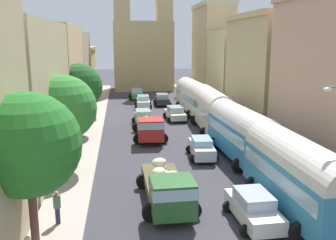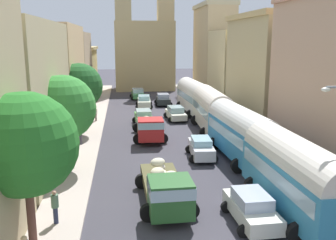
# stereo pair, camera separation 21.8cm
# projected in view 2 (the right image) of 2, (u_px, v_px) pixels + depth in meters

# --- Properties ---
(ground_plane) EXTENTS (154.00, 154.00, 0.00)m
(ground_plane) POSITION_uv_depth(u_px,v_px,m) (162.00, 126.00, 38.54)
(ground_plane) COLOR #3A3840
(sidewalk_left) EXTENTS (2.50, 70.00, 0.14)m
(sidewalk_left) POSITION_uv_depth(u_px,v_px,m) (91.00, 128.00, 37.67)
(sidewalk_left) COLOR #AEA197
(sidewalk_left) RESTS_ON ground
(sidewalk_right) EXTENTS (2.50, 70.00, 0.14)m
(sidewalk_right) POSITION_uv_depth(u_px,v_px,m) (230.00, 124.00, 39.38)
(sidewalk_right) COLOR gray
(sidewalk_right) RESTS_ON ground
(building_left_1) EXTENTS (6.00, 13.79, 10.01)m
(building_left_1) POSITION_uv_depth(u_px,v_px,m) (10.00, 97.00, 25.18)
(building_left_1) COLOR tan
(building_left_1) RESTS_ON ground
(building_left_2) EXTENTS (5.68, 13.31, 10.26)m
(building_left_2) POSITION_uv_depth(u_px,v_px,m) (51.00, 75.00, 38.83)
(building_left_2) COLOR tan
(building_left_2) RESTS_ON ground
(building_left_3) EXTENTS (4.95, 10.94, 9.72)m
(building_left_3) POSITION_uv_depth(u_px,v_px,m) (71.00, 69.00, 51.11)
(building_left_3) COLOR tan
(building_left_3) RESTS_ON ground
(building_left_4) EXTENTS (5.58, 11.31, 7.61)m
(building_left_4) POSITION_uv_depth(u_px,v_px,m) (80.00, 70.00, 62.76)
(building_left_4) COLOR tan
(building_left_4) RESTS_ON ground
(building_right_2) EXTENTS (6.04, 12.65, 11.41)m
(building_right_2) POSITION_uv_depth(u_px,v_px,m) (268.00, 69.00, 39.12)
(building_right_2) COLOR tan
(building_right_2) RESTS_ON ground
(building_right_3) EXTENTS (4.30, 9.45, 9.96)m
(building_right_3) POSITION_uv_depth(u_px,v_px,m) (231.00, 68.00, 50.59)
(building_right_3) COLOR beige
(building_right_3) RESTS_ON ground
(building_right_4) EXTENTS (4.96, 11.15, 14.33)m
(building_right_4) POSITION_uv_depth(u_px,v_px,m) (213.00, 50.00, 60.36)
(building_right_4) COLOR tan
(building_right_4) RESTS_ON ground
(distant_church) EXTENTS (10.22, 6.38, 21.44)m
(distant_church) POSITION_uv_depth(u_px,v_px,m) (145.00, 47.00, 65.12)
(distant_church) COLOR tan
(distant_church) RESTS_ON ground
(parked_bus_0) EXTENTS (3.44, 8.93, 4.01)m
(parked_bus_0) POSITION_uv_depth(u_px,v_px,m) (296.00, 173.00, 18.73)
(parked_bus_0) COLOR teal
(parked_bus_0) RESTS_ON ground
(parked_bus_1) EXTENTS (3.56, 9.03, 3.95)m
(parked_bus_1) POSITION_uv_depth(u_px,v_px,m) (241.00, 131.00, 27.47)
(parked_bus_1) COLOR teal
(parked_bus_1) RESTS_ON ground
(parked_bus_2) EXTENTS (3.48, 8.84, 4.08)m
(parked_bus_2) POSITION_uv_depth(u_px,v_px,m) (212.00, 108.00, 36.18)
(parked_bus_2) COLOR beige
(parked_bus_2) RESTS_ON ground
(parked_bus_3) EXTENTS (3.55, 9.75, 3.95)m
(parked_bus_3) POSITION_uv_depth(u_px,v_px,m) (194.00, 95.00, 44.93)
(parked_bus_3) COLOR silver
(parked_bus_3) RESTS_ON ground
(cargo_truck_0) EXTENTS (3.08, 7.12, 2.19)m
(cargo_truck_0) POSITION_uv_depth(u_px,v_px,m) (166.00, 188.00, 19.59)
(cargo_truck_0) COLOR #265827
(cargo_truck_0) RESTS_ON ground
(cargo_truck_1) EXTENTS (3.12, 7.26, 2.22)m
(cargo_truck_1) POSITION_uv_depth(u_px,v_px,m) (150.00, 127.00, 33.06)
(cargo_truck_1) COLOR red
(cargo_truck_1) RESTS_ON ground
(car_0) EXTENTS (2.35, 4.37, 1.64)m
(car_0) POSITION_uv_depth(u_px,v_px,m) (144.00, 118.00, 38.87)
(car_0) COLOR #529547
(car_0) RESTS_ON ground
(car_1) EXTENTS (2.36, 4.38, 1.58)m
(car_1) POSITION_uv_depth(u_px,v_px,m) (144.00, 101.00, 49.18)
(car_1) COLOR beige
(car_1) RESTS_ON ground
(car_2) EXTENTS (2.44, 4.11, 1.57)m
(car_2) POSITION_uv_depth(u_px,v_px,m) (138.00, 94.00, 56.11)
(car_2) COLOR #448C4D
(car_2) RESTS_ON ground
(car_3) EXTENTS (2.35, 4.11, 1.57)m
(car_3) POSITION_uv_depth(u_px,v_px,m) (251.00, 208.00, 18.09)
(car_3) COLOR silver
(car_3) RESTS_ON ground
(car_4) EXTENTS (2.27, 4.06, 1.54)m
(car_4) POSITION_uv_depth(u_px,v_px,m) (201.00, 148.00, 28.16)
(car_4) COLOR silver
(car_4) RESTS_ON ground
(car_5) EXTENTS (2.46, 4.40, 1.51)m
(car_5) POSITION_uv_depth(u_px,v_px,m) (176.00, 113.00, 41.53)
(car_5) COLOR beige
(car_5) RESTS_ON ground
(car_6) EXTENTS (2.38, 3.77, 1.57)m
(car_6) POSITION_uv_depth(u_px,v_px,m) (163.00, 99.00, 50.79)
(car_6) COLOR #232828
(car_6) RESTS_ON ground
(pedestrian_0) EXTENTS (0.39, 0.39, 1.80)m
(pedestrian_0) POSITION_uv_depth(u_px,v_px,m) (55.00, 206.00, 17.74)
(pedestrian_0) COLOR #252B45
(pedestrian_0) RESTS_ON ground
(pedestrian_1) EXTENTS (0.41, 0.41, 1.80)m
(pedestrian_1) POSITION_uv_depth(u_px,v_px,m) (80.00, 134.00, 31.31)
(pedestrian_1) COLOR #443E4E
(pedestrian_1) RESTS_ON ground
(pedestrian_2) EXTENTS (0.41, 0.41, 1.69)m
(pedestrian_2) POSITION_uv_depth(u_px,v_px,m) (96.00, 113.00, 40.28)
(pedestrian_2) COLOR slate
(pedestrian_2) RESTS_ON ground
(roadside_tree_0) EXTENTS (4.31, 4.31, 6.80)m
(roadside_tree_0) POSITION_uv_depth(u_px,v_px,m) (25.00, 145.00, 15.01)
(roadside_tree_0) COLOR brown
(roadside_tree_0) RESTS_ON ground
(roadside_tree_1) EXTENTS (4.35, 4.35, 6.54)m
(roadside_tree_1) POSITION_uv_depth(u_px,v_px,m) (63.00, 108.00, 24.70)
(roadside_tree_1) COLOR brown
(roadside_tree_1) RESTS_ON ground
(roadside_tree_2) EXTENTS (4.25, 4.25, 6.69)m
(roadside_tree_2) POSITION_uv_depth(u_px,v_px,m) (80.00, 86.00, 34.33)
(roadside_tree_2) COLOR brown
(roadside_tree_2) RESTS_ON ground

